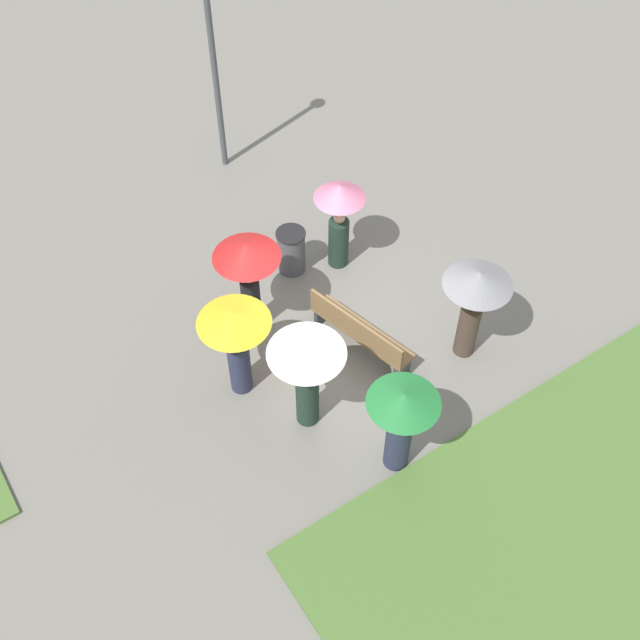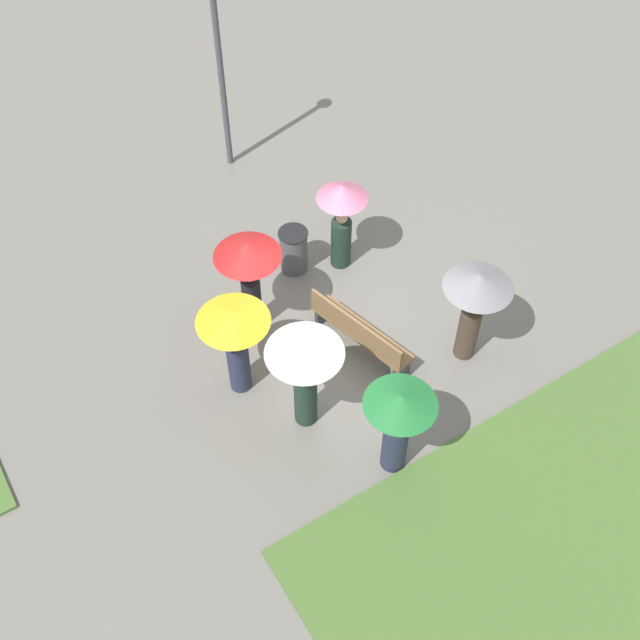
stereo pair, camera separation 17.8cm
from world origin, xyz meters
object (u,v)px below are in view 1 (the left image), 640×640
Objects in this scene: trash_bin at (291,251)px; crowd_person_green at (401,417)px; crowd_person_red at (248,266)px; park_bench at (359,332)px; crowd_person_grey at (475,295)px; crowd_person_yellow at (236,334)px; crowd_person_pink at (339,212)px; lamp_post at (212,45)px; crowd_person_white at (307,368)px.

trash_bin is 0.50× the size of crowd_person_green.
crowd_person_red is (3.50, 0.47, 0.28)m from crowd_person_green.
crowd_person_grey reaches higher than park_bench.
crowd_person_red reaches higher than crowd_person_grey.
crowd_person_pink reaches higher than crowd_person_yellow.
lamp_post is 4.05m from trash_bin.
crowd_person_grey reaches higher than crowd_person_white.
crowd_person_pink reaches higher than park_bench.
crowd_person_green is 4.28m from crowd_person_pink.
crowd_person_white is at bearing 100.61° from park_bench.
crowd_person_grey is 3.79m from crowd_person_yellow.
park_bench is 1.04× the size of crowd_person_grey.
park_bench is 2.32m from crowd_person_green.
crowd_person_grey is at bearing -137.60° from park_bench.
lamp_post reaches higher than crowd_person_yellow.
crowd_person_yellow is at bearing 153.80° from lamp_post.
crowd_person_red reaches higher than park_bench.
crowd_person_white reaches higher than crowd_person_yellow.
crowd_person_white is 1.01× the size of crowd_person_pink.
crowd_person_white is at bearing 99.30° from crowd_person_green.
crowd_person_grey is at bearing -33.71° from crowd_person_red.
crowd_person_red is at bearing -53.51° from crowd_person_white.
trash_bin is 4.44m from crowd_person_green.
crowd_person_white is 3.47m from crowd_person_pink.
crowd_person_green is at bearing -80.38° from crowd_person_yellow.
crowd_person_green is at bearing 170.67° from lamp_post.
crowd_person_yellow is 3.24m from crowd_person_pink.
trash_bin is 2.90m from crowd_person_yellow.
crowd_person_white is at bearing -80.12° from crowd_person_yellow.
lamp_post reaches higher than trash_bin.
crowd_person_green is (-7.62, 1.25, -1.52)m from lamp_post.
trash_bin is (2.24, -0.07, -0.03)m from park_bench.
crowd_person_grey is at bearing -156.20° from trash_bin.
lamp_post is 6.74m from crowd_person_grey.
crowd_person_white reaches higher than crowd_person_green.
crowd_person_yellow is at bearing 99.50° from crowd_person_green.
crowd_person_grey reaches higher than crowd_person_green.
lamp_post is 7.87m from crowd_person_green.
crowd_person_yellow is at bearing -20.06° from crowd_person_white.
park_bench reaches higher than trash_bin.
crowd_person_green is (-1.08, 2.24, -0.20)m from crowd_person_grey.
park_bench is 2.15m from crowd_person_red.
lamp_post is 3.96m from crowd_person_pink.
crowd_person_white is 1.05× the size of crowd_person_green.
lamp_post is 2.20× the size of crowd_person_grey.
crowd_person_yellow reaches higher than crowd_person_green.
lamp_post reaches higher than crowd_person_pink.
crowd_person_red is (2.42, 2.71, 0.09)m from crowd_person_grey.
trash_bin is 1.19m from crowd_person_pink.
crowd_person_pink is at bearing -89.30° from crowd_person_white.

